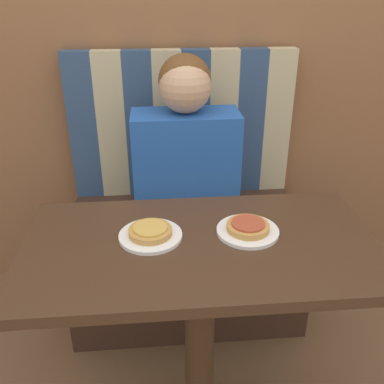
# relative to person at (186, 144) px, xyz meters

# --- Properties ---
(wall_back) EXTENTS (7.00, 0.05, 2.60)m
(wall_back) POSITION_rel_person_xyz_m (0.00, 0.34, 0.46)
(wall_back) COLOR brown
(wall_back) RESTS_ON ground_plane
(booth_seat) EXTENTS (1.03, 0.58, 0.50)m
(booth_seat) POSITION_rel_person_xyz_m (0.00, -0.00, -0.59)
(booth_seat) COLOR #382319
(booth_seat) RESTS_ON ground_plane
(booth_backrest) EXTENTS (1.03, 0.07, 0.68)m
(booth_backrest) POSITION_rel_person_xyz_m (0.00, 0.25, -0.00)
(booth_backrest) COLOR navy
(booth_backrest) RESTS_ON booth_seat
(dining_table) EXTENTS (1.07, 0.57, 0.75)m
(dining_table) POSITION_rel_person_xyz_m (0.00, -0.60, -0.20)
(dining_table) COLOR #422B1C
(dining_table) RESTS_ON ground_plane
(person) EXTENTS (0.44, 0.23, 0.70)m
(person) POSITION_rel_person_xyz_m (0.00, 0.00, 0.00)
(person) COLOR #2356B2
(person) RESTS_ON booth_seat
(plate_left) EXTENTS (0.19, 0.19, 0.01)m
(plate_left) POSITION_rel_person_xyz_m (-0.15, -0.56, -0.08)
(plate_left) COLOR white
(plate_left) RESTS_ON dining_table
(plate_right) EXTENTS (0.19, 0.19, 0.01)m
(plate_right) POSITION_rel_person_xyz_m (0.15, -0.56, -0.08)
(plate_right) COLOR white
(plate_right) RESTS_ON dining_table
(pizza_left) EXTENTS (0.13, 0.13, 0.03)m
(pizza_left) POSITION_rel_person_xyz_m (-0.15, -0.56, -0.06)
(pizza_left) COLOR #C68E47
(pizza_left) RESTS_ON plate_left
(pizza_right) EXTENTS (0.13, 0.13, 0.03)m
(pizza_right) POSITION_rel_person_xyz_m (0.15, -0.56, -0.06)
(pizza_right) COLOR #C68E47
(pizza_right) RESTS_ON plate_right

